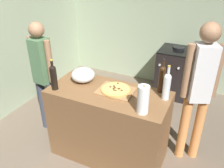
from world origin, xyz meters
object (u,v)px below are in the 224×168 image
object	(u,v)px
paper_towel_roll	(143,100)
stove	(176,73)
person_in_stripes	(43,73)
mixing_bowl	(83,75)
wine_bottle_dark	(167,85)
pizza	(116,89)
wine_bottle_green	(54,76)
person_in_red	(199,88)
wine_bottle_clear	(162,78)

from	to	relation	value
paper_towel_roll	stove	size ratio (longest dim) A/B	0.32
person_in_stripes	mixing_bowl	bearing A→B (deg)	-0.28
person_in_stripes	stove	bearing A→B (deg)	51.43
wine_bottle_dark	stove	distance (m)	1.91
pizza	person_in_stripes	xyz separation A→B (m)	(-1.09, 0.06, -0.06)
wine_bottle_dark	wine_bottle_green	xyz separation A→B (m)	(-1.20, -0.33, -0.00)
person_in_stripes	person_in_red	xyz separation A→B (m)	(1.93, 0.30, 0.09)
paper_towel_roll	wine_bottle_clear	xyz separation A→B (m)	(0.06, 0.46, 0.03)
wine_bottle_dark	wine_bottle_green	world-z (taller)	wine_bottle_dark
paper_towel_roll	person_in_stripes	distance (m)	1.53
paper_towel_roll	stove	distance (m)	2.22
person_in_stripes	wine_bottle_clear	bearing A→B (deg)	5.54
pizza	paper_towel_roll	xyz separation A→B (m)	(0.40, -0.25, 0.11)
pizza	person_in_stripes	size ratio (longest dim) A/B	0.21
pizza	person_in_stripes	bearing A→B (deg)	176.68
wine_bottle_clear	paper_towel_roll	bearing A→B (deg)	-97.11
wine_bottle_dark	paper_towel_roll	bearing A→B (deg)	-112.52
paper_towel_roll	person_in_stripes	size ratio (longest dim) A/B	0.18
pizza	stove	distance (m)	1.97
paper_towel_roll	wine_bottle_dark	world-z (taller)	wine_bottle_dark
stove	person_in_stripes	xyz separation A→B (m)	(-1.44, -1.81, 0.48)
wine_bottle_dark	person_in_red	xyz separation A→B (m)	(0.30, 0.27, -0.09)
pizza	person_in_red	world-z (taller)	person_in_red
person_in_stripes	wine_bottle_dark	bearing A→B (deg)	1.01
mixing_bowl	person_in_stripes	xyz separation A→B (m)	(-0.63, 0.00, -0.11)
mixing_bowl	wine_bottle_clear	bearing A→B (deg)	9.46
paper_towel_roll	wine_bottle_clear	world-z (taller)	wine_bottle_clear
mixing_bowl	wine_bottle_clear	distance (m)	0.93
person_in_red	person_in_stripes	bearing A→B (deg)	-171.12
paper_towel_roll	person_in_red	distance (m)	0.76
pizza	person_in_stripes	distance (m)	1.09
wine_bottle_clear	person_in_red	bearing A→B (deg)	21.44
mixing_bowl	wine_bottle_green	distance (m)	0.37
paper_towel_roll	pizza	bearing A→B (deg)	147.82
paper_towel_roll	wine_bottle_green	world-z (taller)	wine_bottle_green
mixing_bowl	paper_towel_roll	world-z (taller)	paper_towel_roll
wine_bottle_green	stove	size ratio (longest dim) A/B	0.40
wine_bottle_clear	wine_bottle_dark	xyz separation A→B (m)	(0.08, -0.12, -0.01)
pizza	wine_bottle_clear	xyz separation A→B (m)	(0.46, 0.21, 0.14)
stove	person_in_red	bearing A→B (deg)	-71.82
paper_towel_roll	wine_bottle_dark	distance (m)	0.37
wine_bottle_dark	stove	size ratio (longest dim) A/B	0.42
wine_bottle_dark	pizza	bearing A→B (deg)	-170.32
wine_bottle_green	pizza	bearing A→B (deg)	20.11
paper_towel_roll	wine_bottle_green	xyz separation A→B (m)	(-1.05, 0.01, 0.02)
wine_bottle_clear	wine_bottle_green	xyz separation A→B (m)	(-1.11, -0.45, -0.01)
pizza	wine_bottle_green	bearing A→B (deg)	-159.89
wine_bottle_green	paper_towel_roll	bearing A→B (deg)	-0.53
pizza	stove	size ratio (longest dim) A/B	0.37
paper_towel_roll	person_in_red	world-z (taller)	person_in_red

